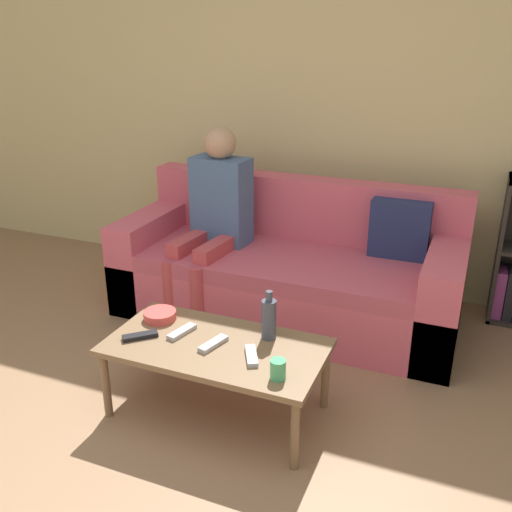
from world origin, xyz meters
TOP-DOWN VIEW (x-y plane):
  - wall_back at (0.00, 2.72)m, footprint 12.00×0.06m
  - couch at (0.06, 2.05)m, footprint 2.17×0.88m
  - coffee_table at (0.09, 0.93)m, footprint 1.04×0.55m
  - person_adult at (-0.42, 1.98)m, footprint 0.40×0.64m
  - cup_near at (0.46, 0.77)m, footprint 0.07×0.07m
  - tv_remote_0 at (-0.11, 0.95)m, footprint 0.09×0.18m
  - tv_remote_1 at (0.29, 0.88)m, footprint 0.12×0.17m
  - tv_remote_2 at (-0.28, 0.84)m, footprint 0.16×0.15m
  - tv_remote_3 at (0.08, 0.91)m, footprint 0.09×0.18m
  - snack_bowl at (-0.29, 1.05)m, footprint 0.17×0.17m
  - bottle at (0.30, 1.08)m, footprint 0.07×0.07m

SIDE VIEW (x-z plane):
  - couch at x=0.06m, z-range -0.14..0.72m
  - coffee_table at x=0.09m, z-range 0.15..0.53m
  - tv_remote_0 at x=-0.11m, z-range 0.38..0.40m
  - tv_remote_1 at x=0.29m, z-range 0.38..0.40m
  - tv_remote_2 at x=-0.28m, z-range 0.38..0.40m
  - tv_remote_3 at x=0.08m, z-range 0.38..0.40m
  - snack_bowl at x=-0.29m, z-range 0.38..0.43m
  - cup_near at x=0.46m, z-range 0.38..0.47m
  - bottle at x=0.30m, z-range 0.36..0.61m
  - person_adult at x=-0.42m, z-range 0.10..1.31m
  - wall_back at x=0.00m, z-range 0.00..2.60m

